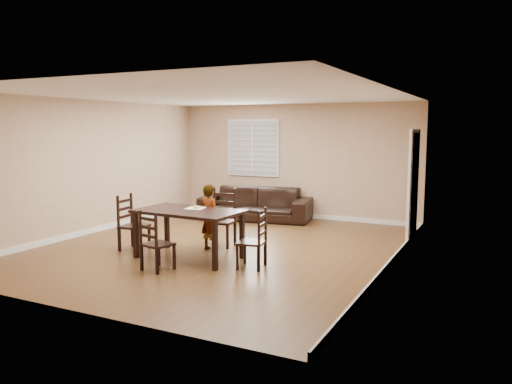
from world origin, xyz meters
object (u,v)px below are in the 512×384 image
dining_table (188,215)px  sofa (255,204)px  chair_right (258,241)px  child (210,217)px  chair_left (129,224)px  donut (196,207)px  chair_far (152,244)px  chair_near (223,219)px

dining_table → sofa: (-0.58, 3.61, -0.34)m
chair_right → child: size_ratio=0.79×
chair_left → sofa: (0.72, 3.58, -0.07)m
chair_left → donut: chair_left is taller
chair_far → chair_right: (1.35, 0.86, 0.00)m
dining_table → sofa: dining_table is taller
chair_near → chair_far: bearing=-100.5°
chair_right → donut: chair_right is taller
chair_right → dining_table: bearing=-100.5°
chair_near → chair_left: 1.69m
dining_table → chair_right: chair_right is taller
sofa → chair_right: bearing=-72.8°
dining_table → chair_near: size_ratio=1.68×
chair_left → donut: bearing=-88.0°
donut → chair_right: bearing=-10.0°
dining_table → chair_far: bearing=-91.2°
chair_near → donut: size_ratio=9.32×
chair_far → chair_right: chair_right is taller
chair_near → sofa: size_ratio=0.41×
chair_far → donut: 1.16m
child → chair_left: bearing=40.1°
chair_far → donut: chair_far is taller
chair_left → donut: size_ratio=8.73×
chair_near → donut: (0.01, -0.90, 0.36)m
dining_table → chair_right: (1.29, -0.03, -0.30)m
child → donut: (0.00, -0.43, 0.25)m
child → chair_near: bearing=-73.2°
chair_left → child: child is taller
chair_right → donut: bearing=-109.2°
chair_left → donut: 1.39m
chair_right → child: bearing=-126.4°
chair_near → chair_far: chair_near is taller
chair_near → chair_right: 1.69m
dining_table → child: bearing=90.0°
dining_table → donut: 0.22m
chair_near → donut: bearing=-97.7°
chair_right → sofa: chair_right is taller
chair_near → child: child is taller
dining_table → child: 0.64m
chair_near → donut: 0.97m
chair_far → sofa: 4.54m
chair_right → donut: 1.35m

